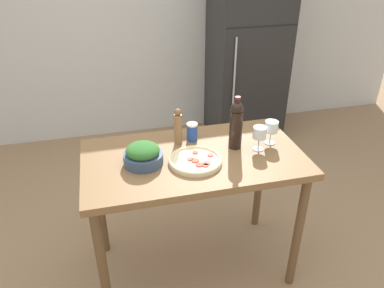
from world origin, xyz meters
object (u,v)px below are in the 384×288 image
at_px(wine_glass_far, 271,127).
at_px(pepper_mill, 178,127).
at_px(wine_glass_near, 260,134).
at_px(homemade_pizza, 195,160).
at_px(refrigerator, 247,58).
at_px(wine_bottle, 236,124).
at_px(salad_bowl, 143,155).
at_px(salt_canister, 192,132).

xyz_separation_m(wine_glass_far, pepper_mill, (-0.57, 0.14, 0.00)).
relative_size(wine_glass_near, homemade_pizza, 0.49).
distance_m(wine_glass_far, pepper_mill, 0.58).
distance_m(refrigerator, wine_bottle, 1.98).
bearing_deg(homemade_pizza, wine_glass_near, 7.64).
bearing_deg(wine_glass_near, wine_bottle, 154.65).
distance_m(pepper_mill, salad_bowl, 0.31).
distance_m(pepper_mill, homemade_pizza, 0.27).
distance_m(wine_glass_near, wine_glass_far, 0.12).
distance_m(refrigerator, homemade_pizza, 2.21).
relative_size(wine_bottle, wine_glass_far, 2.21).
bearing_deg(salad_bowl, homemade_pizza, -12.56).
xyz_separation_m(refrigerator, salt_canister, (-1.02, -1.66, 0.07)).
distance_m(wine_glass_near, pepper_mill, 0.50).
bearing_deg(salt_canister, wine_bottle, -31.93).
distance_m(wine_glass_near, salt_canister, 0.43).
relative_size(wine_glass_far, pepper_mill, 0.64).
relative_size(refrigerator, wine_glass_near, 11.91).
distance_m(wine_glass_near, salad_bowl, 0.71).
relative_size(salad_bowl, homemade_pizza, 0.73).
bearing_deg(wine_glass_near, refrigerator, 70.77).
bearing_deg(salad_bowl, wine_glass_near, -0.78).
relative_size(homemade_pizza, salt_canister, 2.63).
bearing_deg(salt_canister, wine_glass_near, -29.68).
distance_m(refrigerator, wine_glass_near, 1.99).
xyz_separation_m(refrigerator, pepper_mill, (-1.12, -1.68, 0.13)).
height_order(wine_glass_near, wine_glass_far, same).
bearing_deg(pepper_mill, refrigerator, 56.37).
height_order(wine_glass_near, homemade_pizza, wine_glass_near).
relative_size(pepper_mill, salt_canister, 2.00).
bearing_deg(salt_canister, pepper_mill, -169.24).
distance_m(wine_bottle, salt_canister, 0.30).
height_order(wine_glass_near, salad_bowl, wine_glass_near).
relative_size(salad_bowl, salt_canister, 1.92).
bearing_deg(wine_bottle, pepper_mill, 158.61).
distance_m(refrigerator, salt_canister, 1.95).
height_order(wine_bottle, wine_glass_near, wine_bottle).
relative_size(wine_bottle, pepper_mill, 1.41).
xyz_separation_m(wine_glass_near, salt_canister, (-0.37, 0.21, -0.05)).
distance_m(wine_glass_far, salt_canister, 0.50).
xyz_separation_m(wine_glass_far, salad_bowl, (-0.81, -0.05, -0.05)).
bearing_deg(wine_glass_near, salad_bowl, 179.22).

